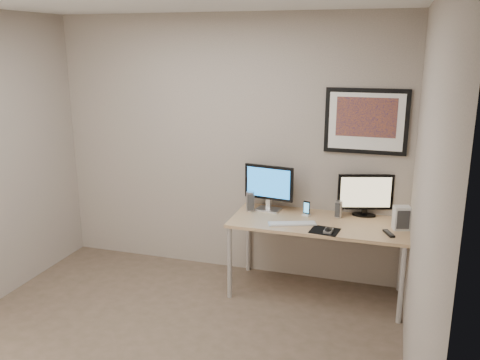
{
  "coord_description": "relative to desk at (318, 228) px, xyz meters",
  "views": [
    {
      "loc": [
        1.61,
        -3.07,
        2.31
      ],
      "look_at": [
        0.32,
        1.1,
        1.13
      ],
      "focal_mm": 38.0,
      "sensor_mm": 36.0,
      "label": 1
    }
  ],
  "objects": [
    {
      "name": "desk",
      "position": [
        0.0,
        0.0,
        0.0
      ],
      "size": [
        1.6,
        0.7,
        0.73
      ],
      "color": "#977149",
      "rests_on": "floor"
    },
    {
      "name": "floor",
      "position": [
        -1.0,
        -1.35,
        -0.66
      ],
      "size": [
        3.6,
        3.6,
        0.0
      ],
      "primitive_type": "plane",
      "color": "brown",
      "rests_on": "ground"
    },
    {
      "name": "keyboard",
      "position": [
        -0.21,
        -0.15,
        0.07
      ],
      "size": [
        0.44,
        0.26,
        0.02
      ],
      "primitive_type": "cube",
      "rotation": [
        0.0,
        0.0,
        0.36
      ],
      "color": "silver",
      "rests_on": "desk"
    },
    {
      "name": "mousepad",
      "position": [
        0.09,
        -0.23,
        0.07
      ],
      "size": [
        0.27,
        0.24,
        0.0
      ],
      "primitive_type": "cube",
      "rotation": [
        0.0,
        0.0,
        -0.12
      ],
      "color": "black",
      "rests_on": "desk"
    },
    {
      "name": "room",
      "position": [
        -1.0,
        -0.9,
        0.98
      ],
      "size": [
        3.6,
        3.6,
        3.6
      ],
      "color": "white",
      "rests_on": "ground"
    },
    {
      "name": "speaker_left",
      "position": [
        -0.68,
        0.1,
        0.16
      ],
      "size": [
        0.1,
        0.1,
        0.2
      ],
      "primitive_type": "cylinder",
      "rotation": [
        0.0,
        0.0,
        0.32
      ],
      "color": "#BBBBC1",
      "rests_on": "desk"
    },
    {
      "name": "remote",
      "position": [
        0.63,
        -0.15,
        0.08
      ],
      "size": [
        0.11,
        0.17,
        0.02
      ],
      "primitive_type": "cube",
      "rotation": [
        0.0,
        0.0,
        0.42
      ],
      "color": "black",
      "rests_on": "desk"
    },
    {
      "name": "monitor_tv",
      "position": [
        0.39,
        0.28,
        0.28
      ],
      "size": [
        0.51,
        0.18,
        0.41
      ],
      "rotation": [
        0.0,
        0.0,
        0.29
      ],
      "color": "black",
      "rests_on": "desk"
    },
    {
      "name": "fan_unit",
      "position": [
        0.72,
        0.01,
        0.17
      ],
      "size": [
        0.16,
        0.14,
        0.21
      ],
      "primitive_type": "cube",
      "rotation": [
        0.0,
        0.0,
        0.3
      ],
      "color": "silver",
      "rests_on": "desk"
    },
    {
      "name": "speaker_right",
      "position": [
        0.16,
        0.17,
        0.15
      ],
      "size": [
        0.08,
        0.08,
        0.16
      ],
      "primitive_type": "cylinder",
      "rotation": [
        0.0,
        0.0,
        -0.23
      ],
      "color": "#BBBBC1",
      "rests_on": "desk"
    },
    {
      "name": "framed_art",
      "position": [
        0.35,
        0.33,
        0.96
      ],
      "size": [
        0.75,
        0.04,
        0.6
      ],
      "color": "black",
      "rests_on": "room"
    },
    {
      "name": "mouse",
      "position": [
        0.13,
        -0.26,
        0.09
      ],
      "size": [
        0.07,
        0.12,
        0.04
      ],
      "primitive_type": "ellipsoid",
      "rotation": [
        0.0,
        0.0,
        -0.08
      ],
      "color": "black",
      "rests_on": "mousepad"
    },
    {
      "name": "phone_dock",
      "position": [
        -0.13,
        0.13,
        0.14
      ],
      "size": [
        0.08,
        0.08,
        0.14
      ],
      "primitive_type": "cube",
      "rotation": [
        0.0,
        0.0,
        -0.3
      ],
      "color": "black",
      "rests_on": "desk"
    },
    {
      "name": "monitor_large",
      "position": [
        -0.52,
        0.17,
        0.32
      ],
      "size": [
        0.49,
        0.19,
        0.45
      ],
      "rotation": [
        0.0,
        0.0,
        -0.15
      ],
      "color": "#BBBBC1",
      "rests_on": "desk"
    }
  ]
}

